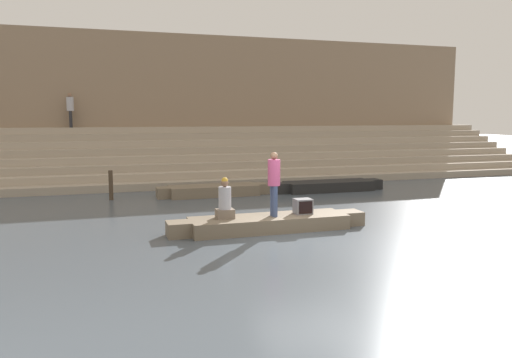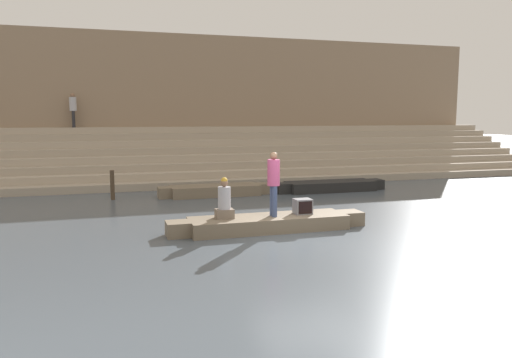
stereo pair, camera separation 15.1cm
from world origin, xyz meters
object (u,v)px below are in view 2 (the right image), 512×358
object	(u,v)px
rowboat_main	(268,223)
person_on_steps	(73,108)
moored_boat_shore	(330,186)
mooring_post	(112,185)
person_standing	(274,179)
moored_boat_distant	(215,190)
person_rowing	(224,202)
tv_set	(303,206)

from	to	relation	value
rowboat_main	person_on_steps	world-z (taller)	person_on_steps
moored_boat_shore	mooring_post	distance (m)	8.93
person_standing	moored_boat_distant	bearing A→B (deg)	99.03
person_standing	mooring_post	xyz separation A→B (m)	(-4.19, 6.65, -0.87)
person_rowing	mooring_post	bearing A→B (deg)	103.43
rowboat_main	person_rowing	world-z (taller)	person_rowing
moored_boat_distant	moored_boat_shore	bearing A→B (deg)	-6.99
rowboat_main	person_rowing	size ratio (longest dim) A/B	5.03
moored_boat_shore	moored_boat_distant	world-z (taller)	same
tv_set	moored_boat_distant	world-z (taller)	tv_set
mooring_post	moored_boat_distant	bearing A→B (deg)	-2.83
person_rowing	moored_boat_distant	distance (m)	6.43
person_rowing	moored_boat_shore	size ratio (longest dim) A/B	0.23
tv_set	moored_boat_shore	world-z (taller)	tv_set
rowboat_main	moored_boat_shore	size ratio (longest dim) A/B	1.17
mooring_post	person_on_steps	xyz separation A→B (m)	(-1.67, 7.39, 3.02)
person_standing	person_rowing	bearing A→B (deg)	-179.57
tv_set	mooring_post	xyz separation A→B (m)	(-5.10, 6.57, -0.05)
rowboat_main	moored_boat_shore	xyz separation A→B (m)	(4.85, 6.20, 0.01)
person_rowing	tv_set	world-z (taller)	person_rowing
tv_set	person_on_steps	distance (m)	15.80
moored_boat_shore	moored_boat_distant	bearing A→B (deg)	-179.18
moored_boat_distant	person_on_steps	xyz separation A→B (m)	(-5.61, 7.59, 3.36)
moored_boat_distant	person_on_steps	world-z (taller)	person_on_steps
moored_boat_shore	moored_boat_distant	distance (m)	4.98
moored_boat_shore	person_standing	bearing A→B (deg)	-123.86
moored_boat_distant	person_on_steps	size ratio (longest dim) A/B	2.62
person_rowing	tv_set	distance (m)	2.29
moored_boat_shore	mooring_post	xyz separation A→B (m)	(-8.91, 0.40, 0.34)
moored_boat_distant	mooring_post	xyz separation A→B (m)	(-3.94, 0.19, 0.34)
rowboat_main	mooring_post	bearing A→B (deg)	120.90
moored_boat_shore	tv_set	bearing A→B (deg)	-118.50
person_standing	person_on_steps	size ratio (longest dim) A/B	1.04
person_standing	person_on_steps	world-z (taller)	person_on_steps
rowboat_main	person_standing	world-z (taller)	person_standing
person_rowing	person_on_steps	bearing A→B (deg)	97.84
person_rowing	moored_boat_distant	xyz separation A→B (m)	(1.11, 6.30, -0.63)
rowboat_main	moored_boat_distant	size ratio (longest dim) A/B	1.26
person_on_steps	person_standing	bearing A→B (deg)	91.28
rowboat_main	person_standing	bearing A→B (deg)	-22.58
moored_boat_shore	person_on_steps	bearing A→B (deg)	146.81
mooring_post	person_on_steps	distance (m)	8.16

